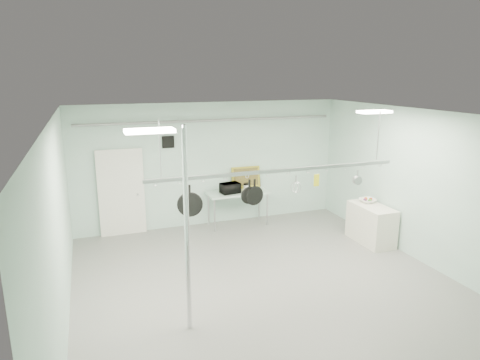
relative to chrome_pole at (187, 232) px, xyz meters
name	(u,v)px	position (x,y,z in m)	size (l,w,h in m)	color
floor	(273,292)	(1.70, 0.60, -1.60)	(8.00, 8.00, 0.00)	gray
ceiling	(276,117)	(1.70, 0.60, 1.59)	(7.00, 8.00, 0.02)	silver
back_wall	(211,164)	(1.70, 4.59, 0.00)	(7.00, 0.02, 3.20)	#A0C0B6
right_wall	(432,191)	(5.19, 0.60, 0.00)	(0.02, 8.00, 3.20)	#A0C0B6
door	(121,193)	(-0.60, 4.54, -0.55)	(1.10, 0.10, 2.20)	silver
wall_vent	(168,142)	(0.60, 4.57, 0.65)	(0.30, 0.04, 0.30)	black
conduit_pipe	(211,120)	(1.70, 4.50, 1.15)	(0.07, 0.07, 6.60)	gray
chrome_pole	(187,232)	(0.00, 0.00, 0.00)	(0.08, 0.08, 3.20)	silver
prep_table	(238,194)	(2.30, 4.20, -0.77)	(1.60, 0.70, 0.91)	#A9C7B9
side_cabinet	(371,224)	(4.85, 2.00, -1.15)	(0.60, 1.20, 0.90)	silver
pot_rack	(278,169)	(1.90, 0.90, 0.63)	(4.80, 0.06, 1.00)	#B7B7BC
light_panel_left	(150,131)	(-0.50, -0.20, 1.56)	(0.65, 0.30, 0.05)	white
light_panel_right	(375,112)	(4.10, 1.20, 1.56)	(0.65, 0.30, 0.05)	white
microwave	(230,188)	(2.07, 4.15, -0.56)	(0.48, 0.33, 0.27)	black
coffee_canister	(246,188)	(2.51, 4.13, -0.60)	(0.15, 0.15, 0.19)	silver
painting_large	(246,177)	(2.63, 4.50, -0.41)	(0.78, 0.05, 0.58)	gold
painting_small	(255,183)	(2.90, 4.50, -0.57)	(0.30, 0.04, 0.25)	#382013
fruit_bowl	(368,201)	(4.91, 2.27, -0.65)	(0.38, 0.38, 0.09)	white
skillet_left	(190,201)	(0.26, 0.90, 0.20)	(0.43, 0.06, 0.57)	black
skillet_mid	(255,192)	(1.44, 0.90, 0.24)	(0.35, 0.06, 0.49)	black
skillet_right	(249,191)	(1.34, 0.90, 0.27)	(0.32, 0.06, 0.42)	black
whisk	(296,185)	(2.26, 0.90, 0.31)	(0.20, 0.20, 0.36)	#ACACB1
grater	(316,180)	(2.69, 0.90, 0.36)	(0.10, 0.02, 0.25)	yellow
saucepan	(357,177)	(3.59, 0.90, 0.34)	(0.17, 0.10, 0.30)	silver
fruit_cluster	(368,199)	(4.91, 2.27, -0.61)	(0.24, 0.24, 0.09)	#AB2D0F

